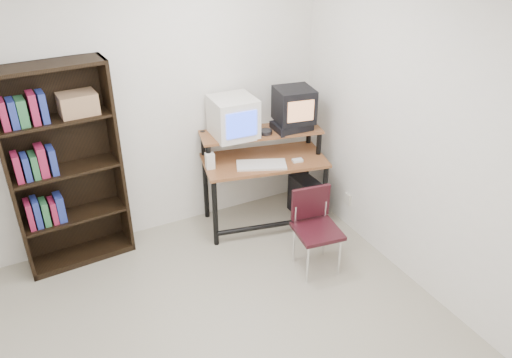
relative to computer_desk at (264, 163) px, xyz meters
name	(u,v)px	position (x,y,z in m)	size (l,w,h in m)	color
back_wall	(118,112)	(-1.25, 0.41, 0.61)	(4.00, 0.01, 2.60)	white
right_wall	(454,155)	(0.75, -1.59, 0.61)	(0.01, 4.00, 2.60)	white
computer_desk	(264,163)	(0.00, 0.00, 0.00)	(1.28, 0.83, 0.98)	brown
crt_monitor	(233,117)	(-0.25, 0.14, 0.47)	(0.42, 0.43, 0.38)	silver
vcr	(292,126)	(0.31, 0.01, 0.32)	(0.36, 0.26, 0.08)	black
crt_tv	(294,105)	(0.35, 0.03, 0.53)	(0.40, 0.40, 0.33)	black
cd_spindle	(266,133)	(0.03, 0.01, 0.31)	(0.12, 0.12, 0.05)	#26262B
keyboard	(261,166)	(-0.10, -0.13, 0.05)	(0.47, 0.21, 0.04)	silver
mousepad	(298,162)	(0.27, -0.21, 0.04)	(0.22, 0.18, 0.01)	black
mouse	(297,161)	(0.26, -0.21, 0.06)	(0.10, 0.06, 0.03)	white
desk_speaker	(210,162)	(-0.55, 0.04, 0.12)	(0.08, 0.07, 0.17)	silver
pc_tower	(307,199)	(0.45, -0.12, -0.48)	(0.20, 0.45, 0.42)	black
school_chair	(315,222)	(0.07, -0.84, -0.23)	(0.43, 0.43, 0.76)	black
bookshelf	(64,167)	(-1.80, 0.26, 0.26)	(0.94, 0.37, 1.85)	black
wall_outlet	(348,199)	(0.73, -0.44, -0.39)	(0.02, 0.08, 0.12)	beige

